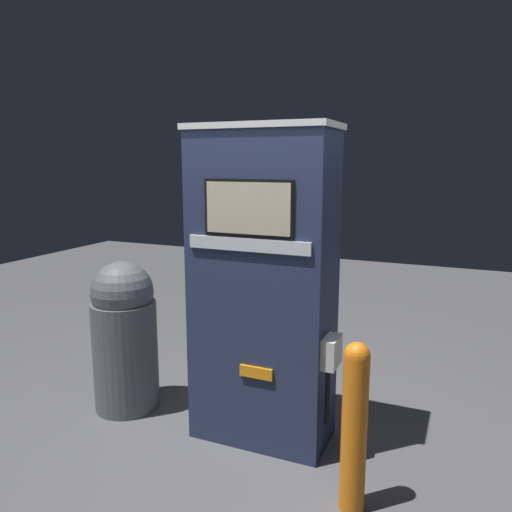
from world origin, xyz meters
The scene contains 4 objects.
ground_plane centered at (0.00, 0.00, 0.00)m, with size 14.00×14.00×0.00m, color #4C4C4F.
gas_pump centered at (0.00, 0.24, 1.10)m, with size 1.05×0.52×2.20m.
safety_bollard centered at (0.77, -0.28, 0.53)m, with size 0.14×0.14×1.00m.
trash_bin centered at (-1.17, 0.20, 0.61)m, with size 0.51×0.51×1.20m.
Camera 1 is at (1.28, -2.84, 1.96)m, focal length 35.00 mm.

